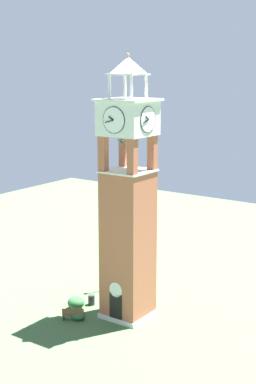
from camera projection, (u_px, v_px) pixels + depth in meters
The scene contains 7 objects.
ground at pixel (128, 316), 43.46m from camera, with size 80.00×80.00×0.00m, color #476B3D.
clock_tower at pixel (128, 212), 41.78m from camera, with size 3.66×3.66×19.18m.
park_bench at pixel (73, 314), 42.58m from camera, with size 1.57×1.26×0.95m.
lamp_post at pixel (102, 260), 47.71m from camera, with size 0.36×0.36×3.96m.
trash_bin at pixel (91, 300), 45.39m from camera, with size 0.52×0.52×0.80m, color #2D2D33.
shrub_near_entry at pixel (76, 303), 44.58m from camera, with size 1.29×1.29×1.01m, color #336638.
shrub_left_of_tower at pixel (78, 315), 42.81m from camera, with size 1.10×1.10×0.63m, color #336638.
Camera 1 is at (23.38, -33.13, 18.18)m, focal length 54.27 mm.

